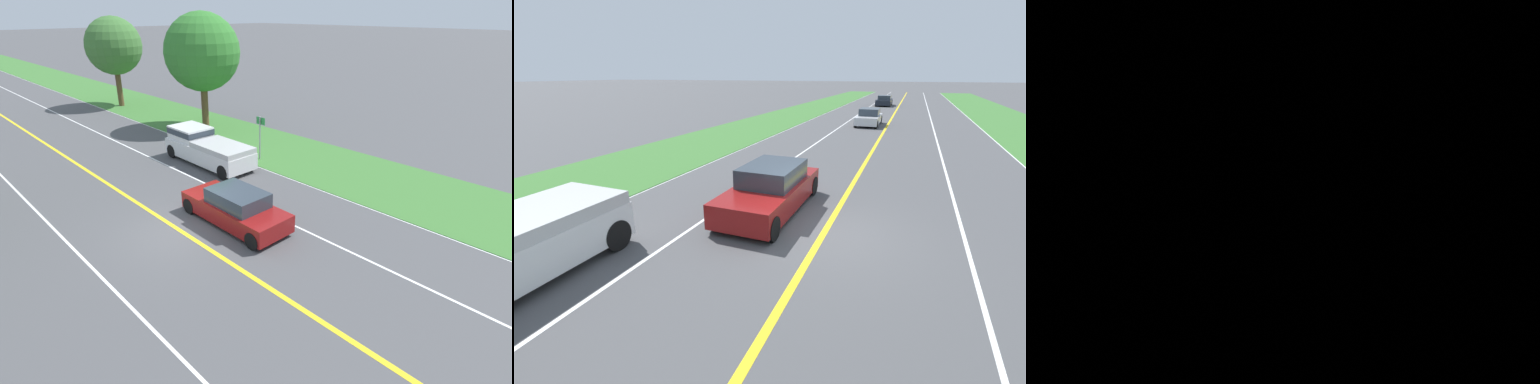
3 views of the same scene
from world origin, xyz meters
TOP-DOWN VIEW (x-y plane):
  - ground_plane at (0.00, 0.00)m, footprint 400.00×400.00m
  - centre_divider_line at (0.00, 0.00)m, footprint 0.18×160.00m
  - lane_edge_line_right at (7.00, 0.00)m, footprint 0.14×160.00m
  - lane_dash_same_dir at (3.50, 0.00)m, footprint 0.10×160.00m
  - lane_dash_oncoming at (-3.50, 0.00)m, footprint 0.10×160.00m
  - grass_verge_right at (10.00, 0.00)m, footprint 6.00×160.00m
  - ego_car at (1.97, -0.93)m, footprint 1.88×4.71m
  - dog at (3.13, -1.22)m, footprint 0.32×1.05m
  - pickup_truck at (5.38, 5.48)m, footprint 2.03×5.69m
  - roadside_tree_right_near at (9.83, 11.42)m, footprint 5.17×5.17m
  - roadside_tree_right_far at (8.76, 22.40)m, footprint 4.71×4.71m
  - street_sign at (7.91, 3.79)m, footprint 0.11×0.64m

SIDE VIEW (x-z plane):
  - ground_plane at x=0.00m, z-range 0.00..0.00m
  - centre_divider_line at x=0.00m, z-range 0.00..0.01m
  - lane_edge_line_right at x=7.00m, z-range 0.00..0.01m
  - lane_dash_same_dir at x=3.50m, z-range 0.00..0.01m
  - lane_dash_oncoming at x=-3.50m, z-range 0.00..0.01m
  - grass_verge_right at x=10.00m, z-range 0.00..0.03m
  - dog at x=3.13m, z-range 0.09..0.81m
  - ego_car at x=1.97m, z-range -0.05..1.40m
  - pickup_truck at x=5.38m, z-range 0.01..1.81m
  - street_sign at x=7.91m, z-range 0.32..2.80m
  - roadside_tree_right_far at x=8.76m, z-range 1.32..8.73m
  - roadside_tree_right_near at x=9.83m, z-range 1.29..9.07m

